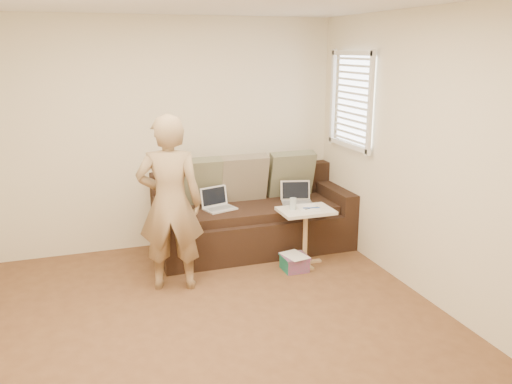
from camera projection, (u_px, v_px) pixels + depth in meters
floor at (219, 337)px, 4.28m from camera, size 4.50×4.50×0.00m
wall_back at (165, 135)px, 5.99m from camera, size 4.00×0.00×4.00m
wall_front at (378, 325)px, 1.88m from camera, size 4.00×0.00×4.00m
wall_right at (440, 162)px, 4.56m from camera, size 0.00×4.50×4.50m
window_blinds at (352, 100)px, 5.81m from camera, size 0.12×0.88×1.08m
sofa at (254, 213)px, 6.07m from camera, size 2.20×0.95×0.85m
pillow_left at (197, 182)px, 5.98m from camera, size 0.55×0.29×0.57m
pillow_mid at (244, 178)px, 6.14m from camera, size 0.55×0.27×0.57m
pillow_right at (291, 174)px, 6.35m from camera, size 0.55×0.28×0.57m
laptop_silver at (297, 204)px, 6.08m from camera, size 0.40×0.33×0.23m
laptop_white at (220, 210)px, 5.87m from camera, size 0.39×0.33×0.24m
person at (170, 203)px, 4.96m from camera, size 0.70×0.56×1.69m
side_table at (305, 237)px, 5.64m from camera, size 0.56×0.39×0.61m
drinking_glass at (293, 204)px, 5.55m from camera, size 0.07×0.07×0.12m
scissors at (311, 208)px, 5.58m from camera, size 0.19×0.11×0.02m
paper_on_table at (308, 208)px, 5.61m from camera, size 0.25×0.33×0.00m
striped_box at (295, 263)px, 5.54m from camera, size 0.26×0.26×0.17m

